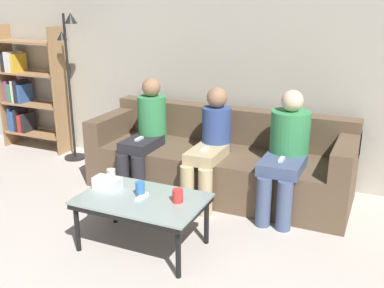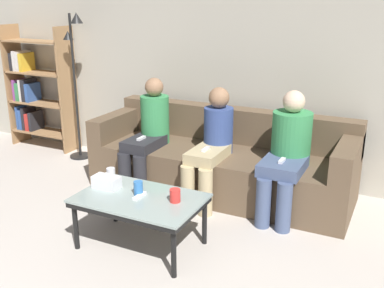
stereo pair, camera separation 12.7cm
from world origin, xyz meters
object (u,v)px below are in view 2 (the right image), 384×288
(bookshelf, at_px, (34,90))
(seated_person_mid_left, at_px, (212,143))
(tissue_box, at_px, (106,182))
(coffee_table, at_px, (140,202))
(game_remote, at_px, (140,196))
(cup_near_left, at_px, (138,188))
(standing_lamp, at_px, (75,71))
(cup_near_right, at_px, (111,175))
(seated_person_mid_right, at_px, (287,150))
(seated_person_left_end, at_px, (149,131))
(cup_far_center, at_px, (175,195))
(couch, at_px, (222,162))

(bookshelf, height_order, seated_person_mid_left, bookshelf)
(tissue_box, height_order, seated_person_mid_left, seated_person_mid_left)
(coffee_table, distance_m, game_remote, 0.05)
(coffee_table, height_order, bookshelf, bookshelf)
(cup_near_left, distance_m, standing_lamp, 2.35)
(tissue_box, distance_m, game_remote, 0.34)
(cup_near_right, distance_m, seated_person_mid_right, 1.56)
(tissue_box, height_order, standing_lamp, standing_lamp)
(cup_near_right, bearing_deg, coffee_table, -23.31)
(seated_person_mid_left, bearing_deg, tissue_box, -114.82)
(cup_near_right, bearing_deg, seated_person_left_end, 101.53)
(coffee_table, height_order, seated_person_left_end, seated_person_left_end)
(coffee_table, height_order, cup_near_left, cup_near_left)
(cup_near_right, relative_size, tissue_box, 0.52)
(cup_near_right, relative_size, game_remote, 0.76)
(bookshelf, bearing_deg, seated_person_left_end, -14.27)
(tissue_box, height_order, bookshelf, bookshelf)
(cup_near_left, bearing_deg, game_remote, -46.70)
(seated_person_left_end, relative_size, seated_person_mid_left, 1.03)
(tissue_box, bearing_deg, cup_near_left, 0.30)
(seated_person_mid_right, bearing_deg, cup_far_center, -118.58)
(standing_lamp, relative_size, seated_person_mid_left, 1.60)
(couch, xyz_separation_m, cup_near_right, (-0.53, -1.14, 0.18))
(couch, height_order, cup_near_right, couch)
(cup_far_center, distance_m, tissue_box, 0.62)
(seated_person_left_end, bearing_deg, seated_person_mid_left, -1.65)
(coffee_table, height_order, cup_near_right, cup_near_right)
(couch, distance_m, cup_far_center, 1.28)
(cup_far_center, relative_size, seated_person_mid_left, 0.09)
(tissue_box, relative_size, game_remote, 1.47)
(game_remote, bearing_deg, tissue_box, 174.51)
(coffee_table, xyz_separation_m, cup_near_left, (-0.03, 0.03, 0.10))
(couch, bearing_deg, cup_near_right, -114.88)
(coffee_table, bearing_deg, cup_far_center, 9.92)
(cup_far_center, bearing_deg, game_remote, -170.08)
(bookshelf, xyz_separation_m, seated_person_mid_right, (3.50, -0.51, -0.13))
(cup_near_left, distance_m, seated_person_mid_left, 1.04)
(bookshelf, bearing_deg, cup_far_center, -28.00)
(standing_lamp, bearing_deg, game_remote, -39.08)
(cup_far_center, distance_m, standing_lamp, 2.59)
(cup_near_right, xyz_separation_m, seated_person_mid_left, (0.53, 0.89, 0.09))
(coffee_table, bearing_deg, standing_lamp, 140.92)
(game_remote, bearing_deg, standing_lamp, 140.92)
(cup_near_left, relative_size, bookshelf, 0.07)
(game_remote, relative_size, seated_person_mid_right, 0.13)
(coffee_table, relative_size, cup_far_center, 9.60)
(cup_far_center, xyz_separation_m, seated_person_mid_left, (-0.14, 1.01, 0.10))
(seated_person_mid_right, bearing_deg, standing_lamp, 172.14)
(cup_near_left, relative_size, tissue_box, 0.51)
(bookshelf, distance_m, seated_person_left_end, 2.14)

